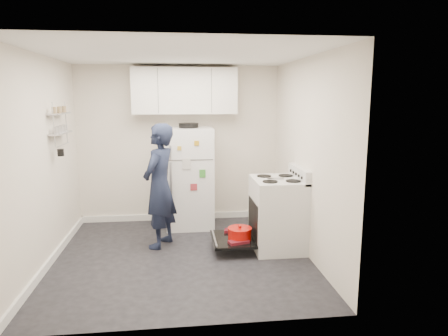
{
  "coord_description": "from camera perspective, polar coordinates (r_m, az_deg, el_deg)",
  "views": [
    {
      "loc": [
        -0.03,
        -4.85,
        2.01
      ],
      "look_at": [
        0.6,
        0.48,
        1.05
      ],
      "focal_mm": 32.0,
      "sensor_mm": 36.0,
      "label": 1
    }
  ],
  "objects": [
    {
      "name": "upper_cabinets",
      "position": [
        6.28,
        -5.63,
        10.9
      ],
      "size": [
        1.6,
        0.33,
        0.7
      ],
      "primitive_type": "cube",
      "color": "silver",
      "rests_on": "room"
    },
    {
      "name": "wall_shelf_rack",
      "position": [
        5.55,
        -22.37,
        5.92
      ],
      "size": [
        0.14,
        0.6,
        0.61
      ],
      "color": "#B2B2B7",
      "rests_on": "room"
    },
    {
      "name": "person",
      "position": [
        5.41,
        -9.19,
        -2.55
      ],
      "size": [
        0.62,
        0.72,
        1.67
      ],
      "primitive_type": "imported",
      "rotation": [
        0.0,
        0.0,
        -2.0
      ],
      "color": "#181E35",
      "rests_on": "ground"
    },
    {
      "name": "electric_range",
      "position": [
        5.39,
        7.51,
        -6.58
      ],
      "size": [
        0.66,
        0.76,
        1.1
      ],
      "color": "silver",
      "rests_on": "ground"
    },
    {
      "name": "room",
      "position": [
        4.95,
        -6.6,
        0.73
      ],
      "size": [
        3.21,
        3.21,
        2.51
      ],
      "color": "black",
      "rests_on": "ground"
    },
    {
      "name": "refrigerator",
      "position": [
        6.23,
        -4.95,
        -1.31
      ],
      "size": [
        0.72,
        0.74,
        1.62
      ],
      "color": "white",
      "rests_on": "ground"
    },
    {
      "name": "open_oven_door",
      "position": [
        5.34,
        1.74,
        -9.73
      ],
      "size": [
        0.55,
        0.7,
        0.24
      ],
      "color": "black",
      "rests_on": "ground"
    }
  ]
}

